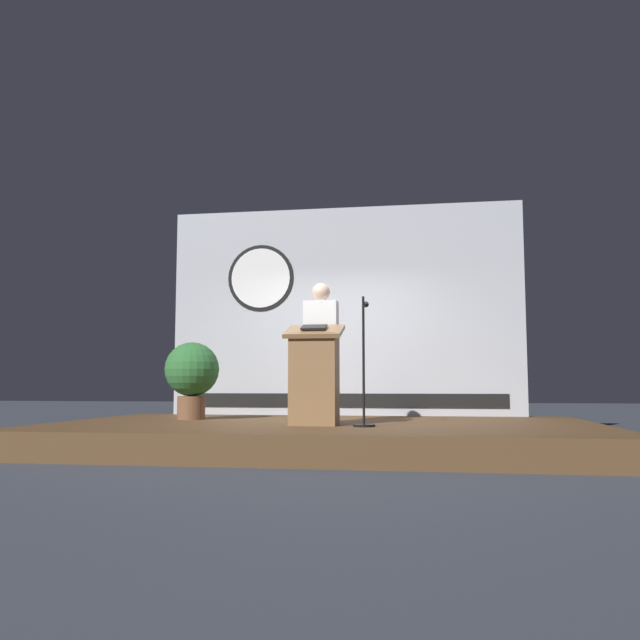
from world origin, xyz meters
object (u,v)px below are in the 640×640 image
(podium, at_px, (314,376))
(microphone_stand, at_px, (364,381))
(speaker_person, at_px, (321,351))
(potted_plant, at_px, (192,373))

(podium, relative_size, microphone_stand, 0.81)
(podium, xyz_separation_m, microphone_stand, (0.57, -0.11, -0.06))
(podium, distance_m, speaker_person, 0.57)
(speaker_person, bearing_deg, potted_plant, 165.42)
(microphone_stand, distance_m, potted_plant, 2.58)
(microphone_stand, xyz_separation_m, potted_plant, (-2.35, 1.05, 0.11))
(podium, bearing_deg, potted_plant, 152.11)
(podium, bearing_deg, speaker_person, 90.04)
(podium, distance_m, potted_plant, 2.02)
(potted_plant, bearing_deg, podium, -27.89)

